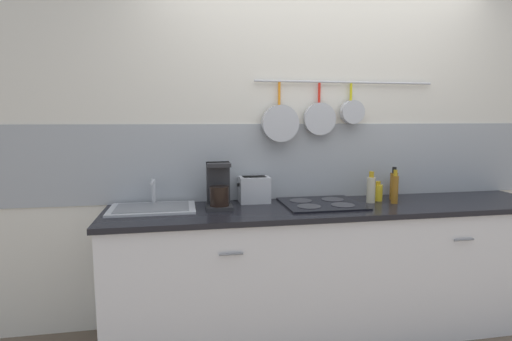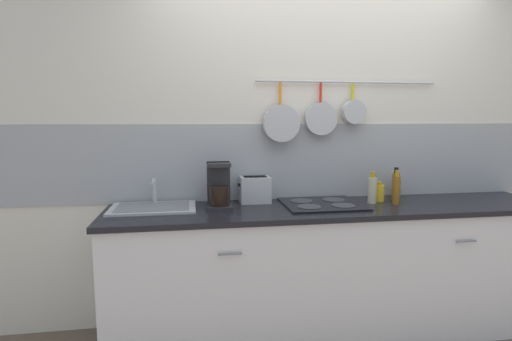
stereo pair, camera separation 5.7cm
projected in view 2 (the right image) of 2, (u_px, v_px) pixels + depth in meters
ground_plane at (334, 331)px, 2.80m from camera, size 12.00×12.00×0.00m
wall_back at (322, 147)px, 2.97m from camera, size 7.20×0.15×2.60m
cabinet_base at (335, 273)px, 2.74m from camera, size 3.02×0.59×0.86m
countertop at (337, 209)px, 2.69m from camera, size 3.06×0.61×0.03m
sink_basin at (153, 207)px, 2.60m from camera, size 0.55×0.36×0.18m
coffee_maker at (219, 189)px, 2.63m from camera, size 0.17×0.20×0.30m
toaster at (255, 189)px, 2.80m from camera, size 0.23×0.15×0.19m
cooktop at (322, 204)px, 2.72m from camera, size 0.52×0.47×0.01m
bottle_dish_soap at (372, 189)px, 2.77m from camera, size 0.06×0.06×0.22m
bottle_hot_sauce at (379, 193)px, 2.84m from camera, size 0.07×0.07×0.14m
bottle_olive_oil at (396, 189)px, 2.74m from camera, size 0.05×0.05×0.23m
bottle_cooking_wine at (396, 186)px, 2.87m from camera, size 0.05×0.05×0.24m
bottle_sesame_oil at (396, 188)px, 3.00m from camera, size 0.06×0.06×0.15m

